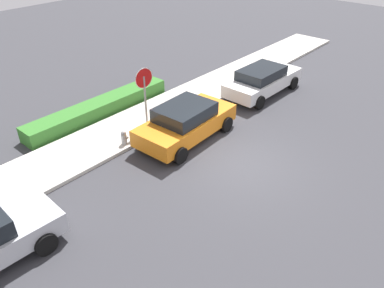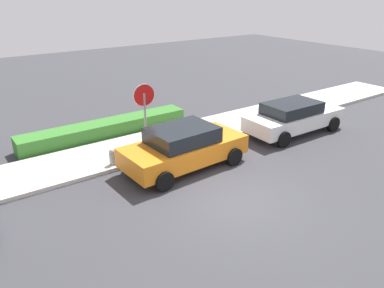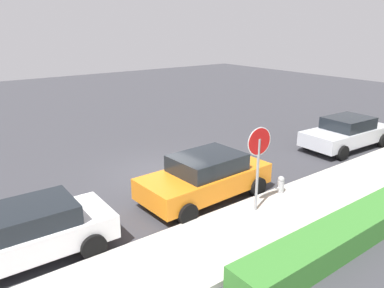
{
  "view_description": "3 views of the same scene",
  "coord_description": "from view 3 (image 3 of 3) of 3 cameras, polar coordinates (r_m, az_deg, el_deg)",
  "views": [
    {
      "loc": [
        -9.55,
        -6.03,
        7.87
      ],
      "look_at": [
        -1.19,
        1.29,
        0.84
      ],
      "focal_mm": 35.0,
      "sensor_mm": 36.0,
      "label": 1
    },
    {
      "loc": [
        -6.59,
        -7.06,
        5.81
      ],
      "look_at": [
        -0.39,
        1.62,
        1.32
      ],
      "focal_mm": 35.0,
      "sensor_mm": 36.0,
      "label": 2
    },
    {
      "loc": [
        6.99,
        11.2,
        5.38
      ],
      "look_at": [
        -0.83,
        0.84,
        1.23
      ],
      "focal_mm": 35.0,
      "sensor_mm": 36.0,
      "label": 3
    }
  ],
  "objects": [
    {
      "name": "sidewalk_curb",
      "position": [
        10.78,
        9.94,
        -12.09
      ],
      "size": [
        32.0,
        2.51,
        0.14
      ],
      "primitive_type": "cube",
      "color": "beige",
      "rests_on": "ground_plane"
    },
    {
      "name": "parked_car_white",
      "position": [
        9.8,
        -25.21,
        -12.51
      ],
      "size": [
        4.57,
        2.0,
        1.38
      ],
      "color": "white",
      "rests_on": "ground_plane"
    },
    {
      "name": "fire_hydrant",
      "position": [
        12.59,
        13.34,
        -6.29
      ],
      "size": [
        0.3,
        0.22,
        0.72
      ],
      "color": "#A5A5A8",
      "rests_on": "ground_plane"
    },
    {
      "name": "parked_car_orange",
      "position": [
        11.98,
        2.08,
        -4.95
      ],
      "size": [
        4.39,
        2.22,
        1.48
      ],
      "color": "orange",
      "rests_on": "ground_plane"
    },
    {
      "name": "parked_car_silver",
      "position": [
        18.27,
        22.5,
        1.62
      ],
      "size": [
        4.57,
        2.19,
        1.44
      ],
      "color": "silver",
      "rests_on": "ground_plane"
    },
    {
      "name": "front_yard_hedge",
      "position": [
        10.41,
        21.97,
        -12.71
      ],
      "size": [
        7.13,
        1.0,
        0.67
      ],
      "color": "#387A2D",
      "rests_on": "ground_plane"
    },
    {
      "name": "ground_plane",
      "position": [
        14.26,
        -4.71,
        -4.5
      ],
      "size": [
        60.0,
        60.0,
        0.0
      ],
      "primitive_type": "plane",
      "color": "#38383D"
    },
    {
      "name": "stop_sign",
      "position": [
        10.73,
        10.09,
        -1.71
      ],
      "size": [
        0.83,
        0.09,
        2.68
      ],
      "color": "gray",
      "rests_on": "ground_plane"
    }
  ]
}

